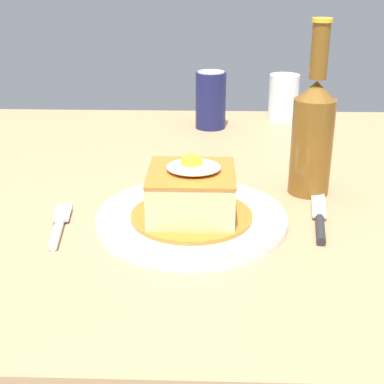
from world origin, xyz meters
TOP-DOWN VIEW (x-y plane):
  - dining_table at (0.00, 0.00)m, footprint 1.20×0.96m
  - main_plate at (0.06, -0.16)m, footprint 0.27×0.27m
  - sandwich_meal at (0.06, -0.16)m, footprint 0.17×0.17m
  - fork at (-0.12, -0.19)m, footprint 0.03×0.14m
  - knife at (0.24, -0.16)m, footprint 0.04×0.17m
  - soda_can at (0.08, 0.33)m, footprint 0.07×0.07m
  - beer_bottle_amber at (0.24, -0.04)m, footprint 0.06×0.06m
  - drinking_glass at (0.25, 0.40)m, footprint 0.07×0.07m

SIDE VIEW (x-z plane):
  - dining_table at x=0.00m, z-range 0.26..0.98m
  - fork at x=-0.12m, z-range 0.72..0.74m
  - knife at x=0.24m, z-range 0.72..0.74m
  - main_plate at x=0.06m, z-range 0.72..0.74m
  - sandwich_meal at x=0.06m, z-range 0.72..0.82m
  - drinking_glass at x=0.25m, z-range 0.72..0.82m
  - soda_can at x=0.08m, z-range 0.72..0.85m
  - beer_bottle_amber at x=0.24m, z-range 0.69..0.96m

